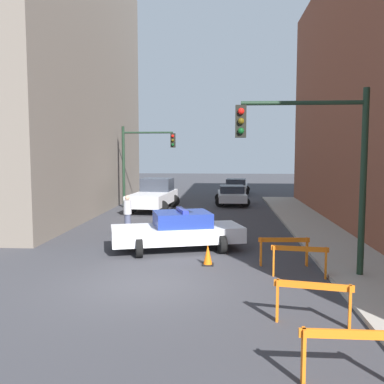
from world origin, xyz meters
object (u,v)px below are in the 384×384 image
Objects in this scene: traffic_light_far at (140,155)px; barrier_mid at (313,296)px; parked_car_near at (232,195)px; traffic_light_near at (321,153)px; white_truck at (154,195)px; pedestrian_crossing at (128,213)px; barrier_corner at (284,247)px; police_car at (178,230)px; traffic_cone at (208,255)px; barrier_front at (352,348)px; parked_car_mid at (236,186)px; barrier_back at (300,256)px.

traffic_light_far reaches higher than barrier_mid.
barrier_mid is at bearing -87.96° from parked_car_near.
traffic_light_near is 17.29m from parked_car_near.
pedestrian_crossing is at bearing -84.44° from white_truck.
barrier_corner is at bearing 89.50° from barrier_mid.
white_truck is 18.46m from barrier_mid.
police_car is 3.19× the size of barrier_mid.
barrier_mid reaches higher than traffic_cone.
police_car is (3.70, -11.77, -2.67)m from traffic_light_far.
white_truck is 3.52× the size of barrier_mid.
white_truck is at bearing 107.61° from barrier_front.
white_truck is 7.61m from pedestrian_crossing.
traffic_cone is at bearing -166.46° from police_car.
traffic_light_near reaches higher than traffic_light_far.
traffic_light_far is 3.25× the size of barrier_front.
pedestrian_crossing is (-4.79, -10.55, 0.19)m from parked_car_near.
parked_car_near is at bearing 97.26° from traffic_light_near.
barrier_corner is (1.36, -15.72, -0.06)m from parked_car_near.
white_truck is at bearing -42.16° from traffic_light_far.
parked_car_near is 0.98× the size of parked_car_mid.
parked_car_near is (4.85, 2.94, -0.23)m from white_truck.
traffic_light_near is at bearing -142.06° from police_car.
parked_car_near is at bearing 18.91° from traffic_light_far.
barrier_mid is at bearing -54.57° from pedestrian_crossing.
traffic_light_near is at bearing -19.28° from traffic_cone.
traffic_light_near is at bearing -61.68° from traffic_light_far.
barrier_corner is at bearing -83.40° from parked_car_mid.
barrier_mid is at bearing -168.14° from police_car.
parked_car_near is at bearing 95.50° from barrier_back.
barrier_back is at bearing -77.41° from barrier_corner.
barrier_mid is at bearing -65.36° from white_truck.
pedestrian_crossing is (-2.61, 3.23, 0.14)m from police_car.
police_car is 3.16× the size of barrier_back.
white_truck is 15.43m from barrier_back.
traffic_cone is at bearing -70.62° from traffic_light_far.
pedestrian_crossing is (-6.95, 6.36, -2.67)m from traffic_light_near.
traffic_light_near is 3.27× the size of barrier_back.
traffic_light_near reaches higher than traffic_cone.
traffic_light_far is (-8.03, 14.90, -0.13)m from traffic_light_near.
traffic_light_near is at bearing 2.52° from barrier_back.
traffic_light_far is 7.93× the size of traffic_cone.
traffic_cone is (-3.18, 1.11, -3.21)m from traffic_light_near.
barrier_corner is at bearing -86.72° from parked_car_near.
barrier_mid is (-0.10, 2.35, 0.00)m from barrier_front.
parked_car_near is 15.78m from barrier_corner.
parked_car_near is 20.38m from barrier_mid.
barrier_mid is 3.42m from barrier_back.
white_truck is at bearing 114.84° from barrier_back.
traffic_light_near is 2.96m from barrier_back.
traffic_light_near is at bearing 76.25° from barrier_mid.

